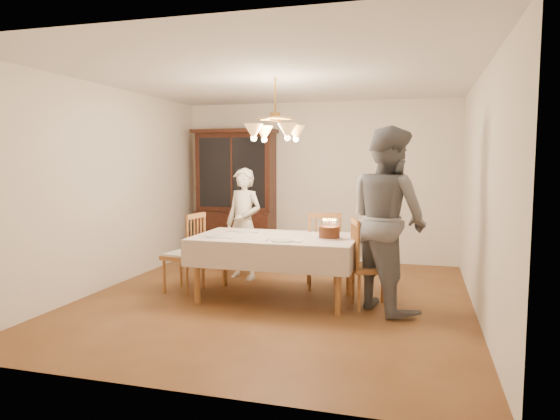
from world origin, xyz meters
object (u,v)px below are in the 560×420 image
(dining_table, at_px, (275,242))
(china_hutch, at_px, (236,197))
(elderly_woman, at_px, (244,224))
(birthday_cake, at_px, (329,233))
(chair_far_side, at_px, (323,254))

(dining_table, xyz_separation_m, china_hutch, (-1.35, 2.25, 0.36))
(dining_table, height_order, elderly_woman, elderly_woman)
(elderly_woman, height_order, birthday_cake, elderly_woman)
(china_hutch, height_order, birthday_cake, china_hutch)
(birthday_cake, bearing_deg, china_hutch, 131.22)
(china_hutch, bearing_deg, dining_table, -59.00)
(china_hutch, xyz_separation_m, chair_far_side, (1.80, -1.58, -0.60))
(dining_table, xyz_separation_m, elderly_woman, (-0.72, 0.89, 0.09))
(dining_table, relative_size, elderly_woman, 1.23)
(elderly_woman, bearing_deg, birthday_cake, -16.07)
(chair_far_side, xyz_separation_m, birthday_cake, (0.20, -0.70, 0.39))
(dining_table, relative_size, chair_far_side, 1.90)
(china_hutch, height_order, elderly_woman, china_hutch)
(dining_table, bearing_deg, elderly_woman, 128.86)
(birthday_cake, bearing_deg, chair_far_side, 106.14)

